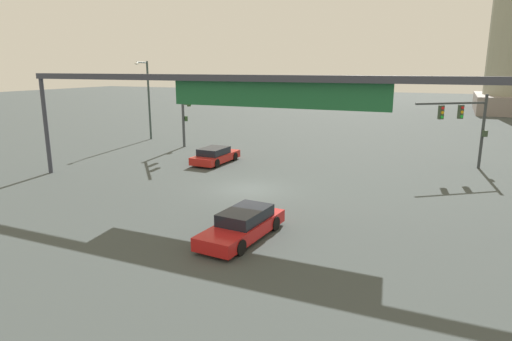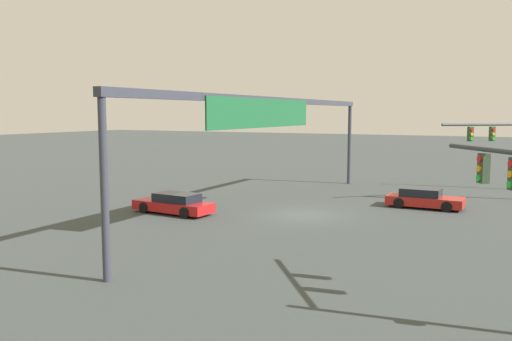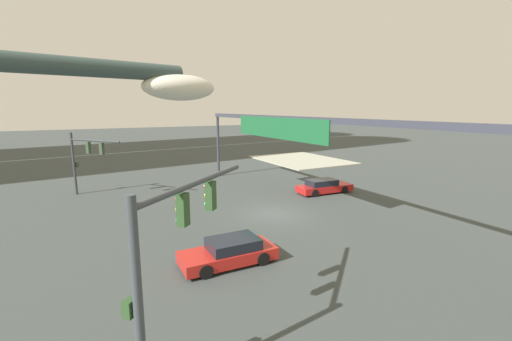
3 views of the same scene
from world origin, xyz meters
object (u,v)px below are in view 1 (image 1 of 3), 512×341
at_px(streetlamp_curved_arm, 147,94).
at_px(sedan_car_waiting_far, 215,156).
at_px(traffic_signal_near_corner, 466,119).
at_px(traffic_signal_opposite_side, 185,107).
at_px(sedan_car_approaching, 243,225).

distance_m(streetlamp_curved_arm, sedan_car_waiting_far, 14.09).
xyz_separation_m(traffic_signal_near_corner, sedan_car_waiting_far, (-17.00, -5.38, -2.99)).
height_order(traffic_signal_near_corner, streetlamp_curved_arm, streetlamp_curved_arm).
bearing_deg(sedan_car_waiting_far, traffic_signal_opposite_side, 53.75).
distance_m(traffic_signal_opposite_side, sedan_car_waiting_far, 7.14).
distance_m(traffic_signal_near_corner, streetlamp_curved_arm, 28.61).
xyz_separation_m(streetlamp_curved_arm, sedan_car_approaching, (20.02, -19.71, -3.93)).
bearing_deg(traffic_signal_near_corner, sedan_car_approaching, 28.05).
height_order(streetlamp_curved_arm, sedan_car_waiting_far, streetlamp_curved_arm).
xyz_separation_m(traffic_signal_near_corner, streetlamp_curved_arm, (-28.54, 1.68, 0.94)).
xyz_separation_m(traffic_signal_near_corner, traffic_signal_opposite_side, (-22.08, -1.50, 0.19)).
distance_m(traffic_signal_opposite_side, sedan_car_approaching, 21.61).
height_order(traffic_signal_opposite_side, sedan_car_waiting_far, traffic_signal_opposite_side).
bearing_deg(sedan_car_approaching, traffic_signal_near_corner, 159.17).
bearing_deg(traffic_signal_near_corner, traffic_signal_opposite_side, -32.77).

